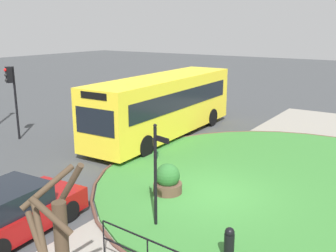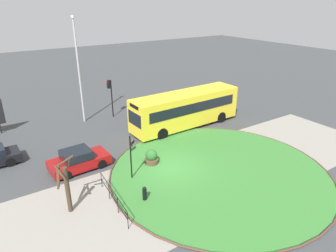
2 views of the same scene
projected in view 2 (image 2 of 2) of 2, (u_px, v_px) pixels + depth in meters
name	position (u px, v px, depth m)	size (l,w,h in m)	color
ground	(171.00, 169.00, 20.59)	(120.00, 120.00, 0.00)	#3D3F42
sidewalk_paving	(187.00, 182.00, 19.11)	(32.00, 8.17, 0.02)	gray
grass_island	(219.00, 171.00, 20.23)	(14.26, 14.26, 0.10)	#387A33
grass_kerb_ring	(219.00, 171.00, 20.23)	(14.57, 14.57, 0.11)	brown
signpost_directional	(131.00, 154.00, 18.83)	(0.65, 0.97, 3.05)	black
bollard_foreground	(145.00, 194.00, 17.18)	(0.25, 0.25, 0.93)	black
railing_grass_edge	(113.00, 196.00, 16.65)	(0.33, 4.24, 1.04)	black
bus_yellow	(186.00, 109.00, 26.92)	(10.42, 2.76, 3.12)	yellow
car_far_lane	(79.00, 160.00, 20.41)	(4.02, 2.10, 1.40)	maroon
traffic_light_near	(110.00, 90.00, 28.70)	(0.48, 0.32, 3.68)	black
lamppost_tall	(79.00, 68.00, 26.71)	(0.32, 0.32, 9.46)	#B7B7BC
planter_near_signpost	(151.00, 158.00, 21.02)	(0.97, 0.97, 1.12)	brown
street_tree_bare	(66.00, 185.00, 15.87)	(1.23, 1.16, 3.39)	#423323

